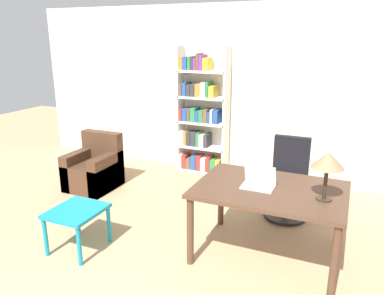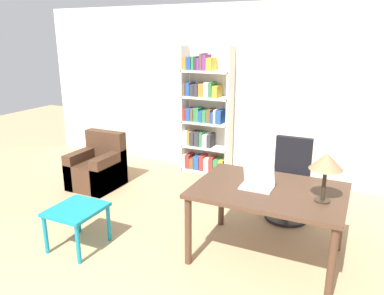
# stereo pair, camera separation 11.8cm
# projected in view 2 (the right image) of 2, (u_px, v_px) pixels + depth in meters

# --- Properties ---
(wall_back) EXTENTS (8.00, 0.06, 2.70)m
(wall_back) POSITION_uv_depth(u_px,v_px,m) (256.00, 93.00, 5.83)
(wall_back) COLOR beige
(wall_back) RESTS_ON ground_plane
(desk) EXTENTS (1.46, 1.03, 0.76)m
(desk) POSITION_uv_depth(u_px,v_px,m) (269.00, 197.00, 3.72)
(desk) COLOR #4C3323
(desk) RESTS_ON ground_plane
(laptop) EXTENTS (0.32, 0.22, 0.22)m
(laptop) POSITION_uv_depth(u_px,v_px,m) (257.00, 183.00, 3.71)
(laptop) COLOR silver
(laptop) RESTS_ON desk
(table_lamp) EXTENTS (0.30, 0.30, 0.46)m
(table_lamp) POSITION_uv_depth(u_px,v_px,m) (326.00, 163.00, 3.30)
(table_lamp) COLOR #2D2319
(table_lamp) RESTS_ON desk
(office_chair) EXTENTS (0.53, 0.53, 1.01)m
(office_chair) POSITION_uv_depth(u_px,v_px,m) (289.00, 184.00, 4.66)
(office_chair) COLOR black
(office_chair) RESTS_ON ground_plane
(side_table_blue) EXTENTS (0.51, 0.56, 0.46)m
(side_table_blue) POSITION_uv_depth(u_px,v_px,m) (77.00, 214.00, 3.98)
(side_table_blue) COLOR teal
(side_table_blue) RESTS_ON ground_plane
(armchair) EXTENTS (0.66, 0.69, 0.81)m
(armchair) POSITION_uv_depth(u_px,v_px,m) (98.00, 169.00, 5.67)
(armchair) COLOR #472D1E
(armchair) RESTS_ON ground_plane
(bookshelf) EXTENTS (0.84, 0.28, 2.07)m
(bookshelf) POSITION_uv_depth(u_px,v_px,m) (204.00, 118.00, 6.12)
(bookshelf) COLOR white
(bookshelf) RESTS_ON ground_plane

